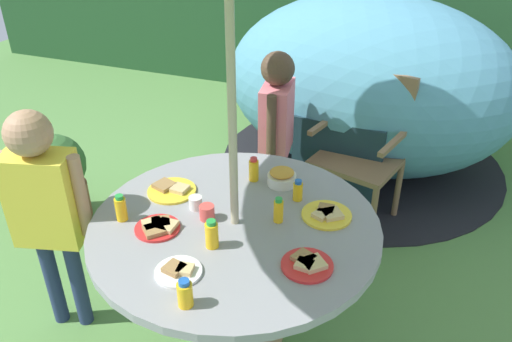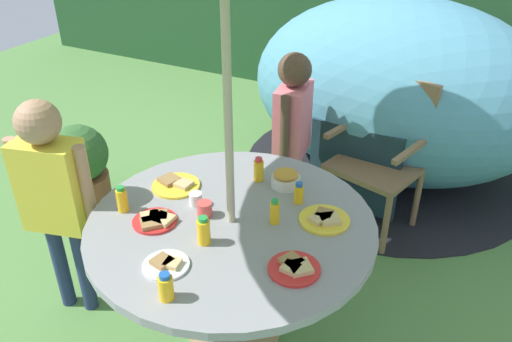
% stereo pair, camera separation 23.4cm
% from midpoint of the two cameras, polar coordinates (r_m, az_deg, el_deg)
% --- Properties ---
extents(ground_plane, '(10.00, 10.00, 0.02)m').
position_cam_midpoint_polar(ground_plane, '(2.80, 0.12, -17.50)').
color(ground_plane, '#548442').
extents(garden_table, '(1.30, 1.30, 0.71)m').
position_cam_midpoint_polar(garden_table, '(2.39, 0.13, -8.01)').
color(garden_table, tan).
rests_on(garden_table, ground_plane).
extents(wooden_chair, '(0.60, 0.55, 1.00)m').
position_cam_midpoint_polar(wooden_chair, '(3.37, 15.88, 2.52)').
color(wooden_chair, brown).
rests_on(wooden_chair, ground_plane).
extents(dome_tent, '(2.38, 2.38, 1.33)m').
position_cam_midpoint_polar(dome_tent, '(3.99, 16.85, 8.44)').
color(dome_tent, teal).
rests_on(dome_tent, ground_plane).
extents(potted_plant, '(0.40, 0.40, 0.61)m').
position_cam_midpoint_polar(potted_plant, '(3.66, -17.13, 0.48)').
color(potted_plant, brown).
rests_on(potted_plant, ground_plane).
extents(child_in_pink_shirt, '(0.21, 0.40, 1.17)m').
position_cam_midpoint_polar(child_in_pink_shirt, '(3.14, 6.23, 5.46)').
color(child_in_pink_shirt, navy).
rests_on(child_in_pink_shirt, ground_plane).
extents(child_in_yellow_shirt, '(0.40, 0.25, 1.20)m').
position_cam_midpoint_polar(child_in_yellow_shirt, '(2.58, -19.20, -1.62)').
color(child_in_yellow_shirt, navy).
rests_on(child_in_yellow_shirt, ground_plane).
extents(snack_bowl, '(0.14, 0.14, 0.08)m').
position_cam_midpoint_polar(snack_bowl, '(2.55, 5.94, -0.94)').
color(snack_bowl, white).
rests_on(snack_bowl, garden_table).
extents(plate_near_right, '(0.21, 0.21, 0.03)m').
position_cam_midpoint_polar(plate_near_right, '(2.07, 7.56, -10.65)').
color(plate_near_right, red).
rests_on(plate_near_right, garden_table).
extents(plate_back_edge, '(0.24, 0.24, 0.03)m').
position_cam_midpoint_polar(plate_back_edge, '(2.56, -6.32, -1.57)').
color(plate_back_edge, yellow).
rests_on(plate_back_edge, garden_table).
extents(plate_center_front, '(0.20, 0.20, 0.03)m').
position_cam_midpoint_polar(plate_center_front, '(2.32, -8.28, -5.47)').
color(plate_center_front, red).
rests_on(plate_center_front, garden_table).
extents(plate_near_left, '(0.23, 0.23, 0.03)m').
position_cam_midpoint_polar(plate_near_left, '(2.35, 10.46, -5.33)').
color(plate_near_left, yellow).
rests_on(plate_near_left, garden_table).
extents(plate_mid_right, '(0.19, 0.19, 0.03)m').
position_cam_midpoint_polar(plate_mid_right, '(2.08, -6.73, -10.34)').
color(plate_mid_right, white).
rests_on(plate_mid_right, garden_table).
extents(juice_bottle_far_left, '(0.05, 0.05, 0.11)m').
position_cam_midpoint_polar(juice_bottle_far_left, '(2.43, 7.51, -2.55)').
color(juice_bottle_far_left, yellow).
rests_on(juice_bottle_far_left, garden_table).
extents(juice_bottle_far_right, '(0.06, 0.06, 0.13)m').
position_cam_midpoint_polar(juice_bottle_far_right, '(2.16, -2.73, -6.75)').
color(juice_bottle_far_right, yellow).
rests_on(juice_bottle_far_right, garden_table).
extents(juice_bottle_center_back, '(0.06, 0.06, 0.12)m').
position_cam_midpoint_polar(juice_bottle_center_back, '(1.92, -6.48, -12.78)').
color(juice_bottle_center_back, yellow).
rests_on(juice_bottle_center_back, garden_table).
extents(juice_bottle_mid_left, '(0.04, 0.04, 0.12)m').
position_cam_midpoint_polar(juice_bottle_mid_left, '(2.28, 5.03, -4.63)').
color(juice_bottle_mid_left, yellow).
rests_on(juice_bottle_mid_left, garden_table).
extents(juice_bottle_front_edge, '(0.05, 0.05, 0.13)m').
position_cam_midpoint_polar(juice_bottle_front_edge, '(2.58, 2.89, 0.07)').
color(juice_bottle_front_edge, yellow).
rests_on(juice_bottle_front_edge, garden_table).
extents(juice_bottle_spot_a, '(0.05, 0.05, 0.13)m').
position_cam_midpoint_polar(juice_bottle_spot_a, '(2.40, -11.95, -3.20)').
color(juice_bottle_spot_a, yellow).
rests_on(juice_bottle_spot_a, garden_table).
extents(cup_near, '(0.07, 0.07, 0.07)m').
position_cam_midpoint_polar(cup_near, '(2.33, -2.86, -4.31)').
color(cup_near, '#E04C47').
rests_on(cup_near, garden_table).
extents(cup_far, '(0.06, 0.06, 0.06)m').
position_cam_midpoint_polar(cup_far, '(2.41, -3.95, -3.19)').
color(cup_far, white).
rests_on(cup_far, garden_table).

